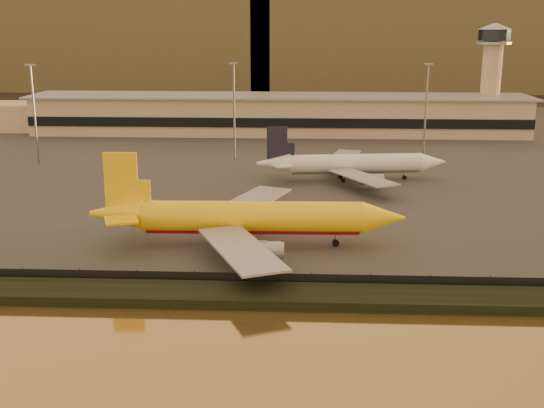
{
  "coord_description": "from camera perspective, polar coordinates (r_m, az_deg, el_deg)",
  "views": [
    {
      "loc": [
        8.91,
        -100.1,
        35.14
      ],
      "look_at": [
        3.4,
        12.0,
        5.55
      ],
      "focal_mm": 45.0,
      "sensor_mm": 36.0,
      "label": 1
    }
  ],
  "objects": [
    {
      "name": "ground",
      "position": [
        106.46,
        -2.15,
        -4.52
      ],
      "size": [
        900.0,
        900.0,
        0.0
      ],
      "primitive_type": "plane",
      "color": "black",
      "rests_on": "ground"
    },
    {
      "name": "embankment",
      "position": [
        90.4,
        -3.09,
        -7.65
      ],
      "size": [
        320.0,
        7.0,
        1.4
      ],
      "primitive_type": "cube",
      "color": "black",
      "rests_on": "ground"
    },
    {
      "name": "tarmac",
      "position": [
        198.42,
        0.2,
        4.6
      ],
      "size": [
        320.0,
        220.0,
        0.2
      ],
      "primitive_type": "cube",
      "color": "#2D2D2D",
      "rests_on": "ground"
    },
    {
      "name": "perimeter_fence",
      "position": [
        93.87,
        -2.84,
        -6.38
      ],
      "size": [
        300.0,
        0.05,
        2.2
      ],
      "primitive_type": "cube",
      "color": "black",
      "rests_on": "tarmac"
    },
    {
      "name": "terminal_building",
      "position": [
        228.7,
        -3.12,
        7.49
      ],
      "size": [
        202.0,
        25.0,
        12.6
      ],
      "color": "tan",
      "rests_on": "tarmac"
    },
    {
      "name": "control_tower",
      "position": [
        239.42,
        17.92,
        10.84
      ],
      "size": [
        11.2,
        11.2,
        35.5
      ],
      "color": "tan",
      "rests_on": "tarmac"
    },
    {
      "name": "apron_light_masts",
      "position": [
        176.28,
        4.83,
        8.39
      ],
      "size": [
        152.2,
        12.2,
        25.4
      ],
      "color": "slate",
      "rests_on": "tarmac"
    },
    {
      "name": "distant_hills",
      "position": [
        441.12,
        -1.07,
        14.28
      ],
      "size": [
        470.0,
        160.0,
        70.0
      ],
      "color": "brown",
      "rests_on": "ground"
    },
    {
      "name": "dhl_cargo_jet",
      "position": [
        110.4,
        -2.1,
        -1.21
      ],
      "size": [
        51.23,
        50.31,
        15.34
      ],
      "rotation": [
        0.0,
        0.0,
        0.02
      ],
      "color": "yellow",
      "rests_on": "tarmac"
    },
    {
      "name": "white_narrowbody_jet",
      "position": [
        158.41,
        6.72,
        3.33
      ],
      "size": [
        44.26,
        42.85,
        12.72
      ],
      "rotation": [
        0.0,
        0.0,
        0.13
      ],
      "color": "white",
      "rests_on": "tarmac"
    },
    {
      "name": "gse_vehicle_yellow",
      "position": [
        129.06,
        -0.55,
        -0.48
      ],
      "size": [
        4.89,
        3.37,
        2.02
      ],
      "primitive_type": "cube",
      "rotation": [
        0.0,
        0.0,
        -0.33
      ],
      "color": "yellow",
      "rests_on": "tarmac"
    },
    {
      "name": "gse_vehicle_white",
      "position": [
        143.15,
        -10.88,
        0.7
      ],
      "size": [
        3.59,
        1.76,
        1.58
      ],
      "primitive_type": "cube",
      "rotation": [
        0.0,
        0.0,
        0.05
      ],
      "color": "white",
      "rests_on": "tarmac"
    }
  ]
}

